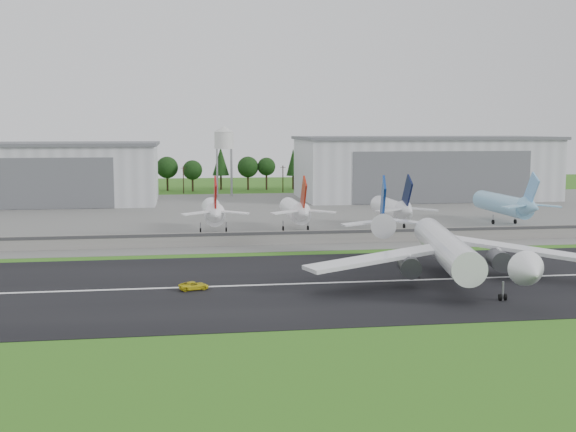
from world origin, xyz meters
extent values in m
plane|color=#346317|center=(0.00, 0.00, 0.00)|extent=(600.00, 600.00, 0.00)
cube|color=black|center=(0.00, 10.00, 0.05)|extent=(320.00, 60.00, 0.10)
cube|color=white|center=(0.00, 10.00, 0.11)|extent=(220.00, 1.00, 0.02)
cube|color=slate|center=(0.00, 120.00, 0.05)|extent=(320.00, 150.00, 0.10)
cube|color=gray|center=(0.00, 55.00, 1.75)|extent=(240.00, 0.50, 3.50)
cube|color=#38383A|center=(0.00, 54.70, 3.00)|extent=(240.00, 0.12, 0.70)
cube|color=silver|center=(-80.00, 165.00, 11.00)|extent=(95.00, 42.00, 22.00)
cube|color=#595B60|center=(-80.00, 165.00, 22.60)|extent=(97.00, 44.00, 1.20)
cube|color=#595B60|center=(-80.00, 143.85, 9.24)|extent=(66.50, 0.30, 18.04)
cube|color=silver|center=(75.00, 165.00, 12.00)|extent=(100.00, 45.00, 24.00)
cube|color=#595B60|center=(75.00, 165.00, 24.60)|extent=(102.00, 47.00, 1.20)
cube|color=#595B60|center=(75.00, 142.35, 10.08)|extent=(70.00, 0.30, 19.68)
cylinder|color=#99999E|center=(-8.00, 182.00, 10.00)|extent=(0.50, 0.50, 20.00)
cylinder|color=#99999E|center=(-2.00, 188.00, 10.00)|extent=(0.50, 0.50, 20.00)
cylinder|color=silver|center=(-5.00, 185.00, 23.50)|extent=(8.00, 8.00, 7.00)
cone|color=silver|center=(-5.00, 185.00, 28.20)|extent=(8.40, 8.40, 2.40)
cylinder|color=white|center=(25.88, 10.00, 6.20)|extent=(14.00, 44.30, 5.80)
cone|color=white|center=(30.59, -14.55, 6.20)|extent=(6.83, 6.99, 5.80)
cone|color=white|center=(20.88, 36.02, 7.40)|extent=(7.11, 9.88, 5.51)
cube|color=navy|center=(20.97, 35.53, 12.70)|extent=(2.29, 9.46, 11.13)
cube|color=white|center=(40.98, 10.87, 5.40)|extent=(25.23, 21.84, 2.65)
cylinder|color=#333338|center=(35.87, 8.36, 3.80)|extent=(4.77, 6.12, 3.80)
cube|color=white|center=(25.88, 36.48, 7.80)|extent=(9.43, 7.15, 0.98)
cube|color=white|center=(11.52, 5.21, 5.40)|extent=(28.36, 13.49, 2.65)
cylinder|color=#333338|center=(17.21, 4.77, 3.80)|extent=(4.77, 6.12, 3.80)
cube|color=white|center=(16.06, 34.59, 7.80)|extent=(9.33, 4.29, 0.98)
cube|color=#99999E|center=(26.63, 6.07, 1.70)|extent=(15.48, 31.35, 3.20)
cylinder|color=black|center=(20.89, 12.10, 0.85)|extent=(0.68, 1.55, 1.50)
imported|color=yellow|center=(-21.30, 7.89, 0.84)|extent=(5.72, 3.64, 1.47)
cylinder|color=white|center=(-14.62, 80.00, 5.74)|extent=(5.48, 24.00, 5.48)
cone|color=white|center=(-14.62, 64.50, 6.74)|extent=(5.20, 7.00, 5.20)
cube|color=#9A0E0B|center=(-14.62, 65.00, 11.54)|extent=(0.45, 8.59, 10.02)
cylinder|color=#99999E|center=(-18.12, 78.00, 1.50)|extent=(0.32, 0.32, 3.00)
cylinder|color=#99999E|center=(-11.12, 78.00, 1.50)|extent=(0.32, 0.32, 3.00)
cylinder|color=black|center=(-18.12, 78.00, 0.80)|extent=(0.40, 1.40, 1.40)
cylinder|color=white|center=(8.17, 80.00, 5.60)|extent=(5.20, 24.00, 5.20)
cone|color=white|center=(8.17, 64.50, 6.60)|extent=(4.94, 7.00, 4.94)
cube|color=#981C0B|center=(8.17, 65.00, 11.40)|extent=(0.45, 8.59, 10.02)
cylinder|color=#99999E|center=(4.67, 78.00, 1.50)|extent=(0.32, 0.32, 3.00)
cylinder|color=#99999E|center=(11.67, 78.00, 1.50)|extent=(0.32, 0.32, 3.00)
cylinder|color=black|center=(4.67, 78.00, 0.80)|extent=(0.40, 1.40, 1.40)
cylinder|color=silver|center=(35.99, 80.00, 5.68)|extent=(5.36, 24.00, 5.36)
cone|color=silver|center=(35.99, 64.50, 6.68)|extent=(5.09, 7.00, 5.09)
cube|color=#080F33|center=(35.99, 65.00, 11.48)|extent=(0.45, 8.59, 10.02)
cylinder|color=#99999E|center=(32.49, 78.00, 1.50)|extent=(0.32, 0.32, 3.00)
cylinder|color=#99999E|center=(39.49, 78.00, 1.50)|extent=(0.32, 0.32, 3.00)
cylinder|color=black|center=(32.49, 78.00, 0.80)|extent=(0.40, 1.40, 1.40)
cylinder|color=#85C1E6|center=(72.03, 85.00, 5.90)|extent=(5.81, 30.00, 5.81)
cone|color=#85C1E6|center=(72.03, 66.50, 6.90)|extent=(5.52, 7.00, 5.52)
cube|color=#71AFE8|center=(72.03, 67.00, 11.70)|extent=(0.45, 8.59, 10.02)
cylinder|color=#99999E|center=(68.53, 83.00, 1.50)|extent=(0.32, 0.32, 3.00)
cylinder|color=#99999E|center=(75.53, 83.00, 1.50)|extent=(0.32, 0.32, 3.00)
cylinder|color=black|center=(68.53, 83.00, 0.80)|extent=(0.40, 1.40, 1.40)
camera|label=1|loc=(-23.33, -118.23, 28.49)|focal=45.00mm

